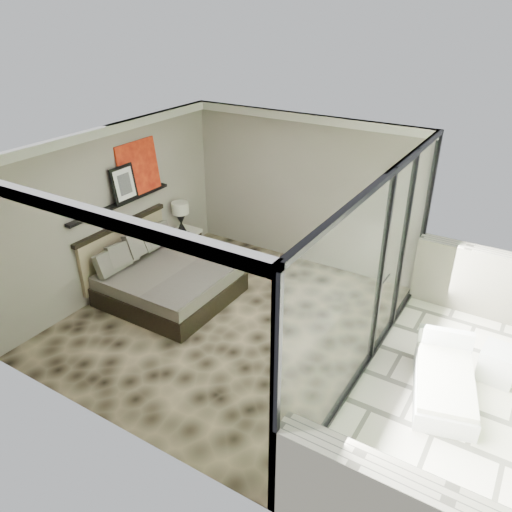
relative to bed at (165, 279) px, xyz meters
The scene contains 14 objects.
floor 1.36m from the bed, ahead, with size 5.00×5.00×0.00m, color black.
ceiling 2.79m from the bed, ahead, with size 4.50×5.00×0.02m, color silver.
back_wall 2.96m from the bed, 61.55° to the left, with size 4.50×0.02×2.80m, color gray.
left_wall 1.42m from the bed, behind, with size 0.02×5.00×2.80m, color gray.
glass_wall 3.72m from the bed, ahead, with size 0.08×5.00×2.80m, color white.
terrace_slab 5.08m from the bed, ahead, with size 3.00×5.00×0.12m, color beige.
picture_ledge 1.46m from the bed, behind, with size 0.12×2.20×0.05m, color black.
bed is the anchor object (origin of this frame).
nightstand 1.55m from the bed, 116.12° to the left, with size 0.50×0.50×0.50m, color black.
table_lamp 1.63m from the bed, 117.99° to the left, with size 0.32×0.32×0.59m.
abstract_canvas 1.95m from the bed, 148.19° to the left, with size 0.04×0.90×0.90m, color #B7540F.
framed_print 1.71m from the bed, behind, with size 0.03×0.50×0.60m, color black.
ottoman 5.20m from the bed, ahead, with size 0.45×0.45×0.45m, color silver.
lounger 4.61m from the bed, ahead, with size 1.07×1.58×0.57m.
Camera 1 is at (3.82, -5.33, 4.56)m, focal length 35.00 mm.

